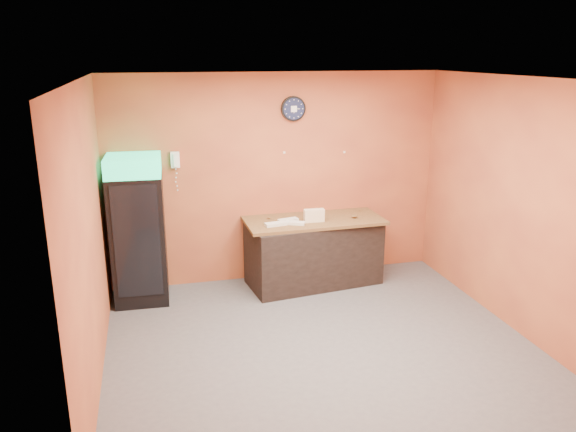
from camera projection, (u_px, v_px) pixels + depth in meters
name	position (u px, v px, depth m)	size (l,w,h in m)	color
floor	(319.00, 343.00, 6.10)	(4.50, 4.50, 0.00)	#47474C
back_wall	(277.00, 178.00, 7.57)	(4.50, 0.02, 2.80)	#BE6435
left_wall	(89.00, 237.00, 5.18)	(0.02, 4.00, 2.80)	#BE6435
right_wall	(515.00, 206.00, 6.23)	(0.02, 4.00, 2.80)	#BE6435
ceiling	(324.00, 78.00, 5.31)	(4.50, 4.00, 0.02)	white
beverage_cooler	(138.00, 232.00, 6.91)	(0.67, 0.69, 1.85)	black
prep_counter	(314.00, 253.00, 7.58)	(1.74, 0.77, 0.87)	black
wall_clock	(293.00, 109.00, 7.33)	(0.33, 0.06, 0.33)	black
wall_phone	(175.00, 160.00, 7.11)	(0.11, 0.10, 0.20)	white
butcher_paper	(314.00, 220.00, 7.45)	(1.83, 0.81, 0.04)	brown
sub_roll_stack	(314.00, 215.00, 7.31)	(0.27, 0.10, 0.17)	beige
wrapped_sandwich_left	(276.00, 224.00, 7.16)	(0.28, 0.11, 0.04)	silver
wrapped_sandwich_mid	(295.00, 223.00, 7.21)	(0.25, 0.10, 0.04)	silver
wrapped_sandwich_right	(288.00, 220.00, 7.32)	(0.26, 0.10, 0.04)	silver
kitchen_tool	(319.00, 216.00, 7.48)	(0.06, 0.06, 0.06)	silver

